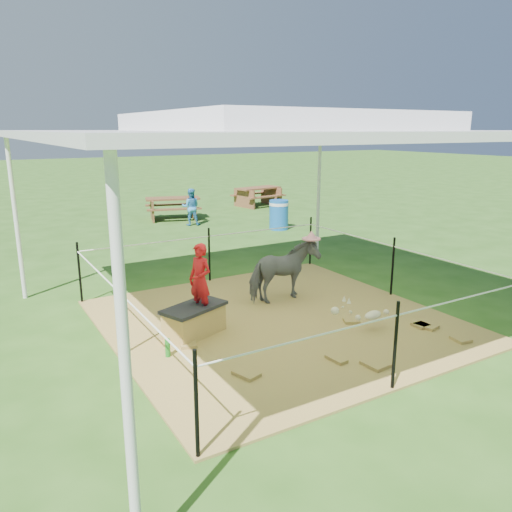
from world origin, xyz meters
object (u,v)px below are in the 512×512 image
straw_bale (194,322)px  pony (284,272)px  trash_barrel (279,215)px  green_bottle (168,348)px  picnic_table_near (173,208)px  distant_person (191,207)px  woman (200,273)px  picnic_table_far (258,197)px  foal (373,313)px

straw_bale → pony: bearing=16.7°
straw_bale → trash_barrel: 7.53m
straw_bale → green_bottle: (-0.55, -0.45, -0.07)m
picnic_table_near → green_bottle: bearing=-95.9°
distant_person → woman: bearing=92.5°
woman → trash_barrel: (4.90, 5.62, -0.47)m
picnic_table_far → foal: bearing=-122.0°
green_bottle → foal: size_ratio=0.26×
woman → distant_person: bearing=136.1°
trash_barrel → picnic_table_far: 4.36m
distant_person → foal: bearing=108.2°
woman → foal: (2.06, -1.09, -0.61)m
trash_barrel → picnic_table_near: size_ratio=0.50×
foal → picnic_table_far: (4.56, 10.71, 0.07)m
trash_barrel → green_bottle: bearing=-132.5°
trash_barrel → picnic_table_near: trash_barrel is taller
pony → picnic_table_near: bearing=-12.8°
straw_bale → picnic_table_far: (6.72, 9.62, 0.13)m
picnic_table_far → pony: bearing=-127.4°
pony → picnic_table_near: (1.29, 8.07, -0.17)m
straw_bale → picnic_table_near: size_ratio=0.50×
green_bottle → picnic_table_far: (7.27, 10.07, 0.20)m
woman → distant_person: size_ratio=0.92×
foal → distant_person: (1.00, 8.50, 0.26)m
straw_bale → green_bottle: 0.71m
trash_barrel → distant_person: bearing=135.8°
distant_person → pony: bearing=103.6°
straw_bale → foal: (2.16, -1.09, 0.06)m
picnic_table_near → picnic_table_far: size_ratio=0.99×
picnic_table_near → foal: bearing=-79.4°
woman → picnic_table_far: size_ratio=0.60×
trash_barrel → distant_person: size_ratio=0.77×
picnic_table_far → distant_person: size_ratio=1.53×
pony → foal: pony is taller
picnic_table_near → distant_person: (0.09, -1.19, 0.19)m
picnic_table_near → picnic_table_far: (3.65, 1.02, 0.00)m
picnic_table_near → picnic_table_far: picnic_table_far is taller
straw_bale → distant_person: bearing=66.9°
straw_bale → pony: (1.78, 0.53, 0.30)m
woman → distant_person: woman is taller
picnic_table_far → trash_barrel: bearing=-122.1°
woman → picnic_table_near: bearing=139.4°
pony → distant_person: 7.02m
pony → foal: 1.69m
green_bottle → trash_barrel: bearing=47.5°
green_bottle → pony: bearing=22.9°
trash_barrel → picnic_table_far: trash_barrel is taller
green_bottle → distant_person: 8.70m
green_bottle → distant_person: size_ratio=0.21×
straw_bale → foal: bearing=-26.8°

